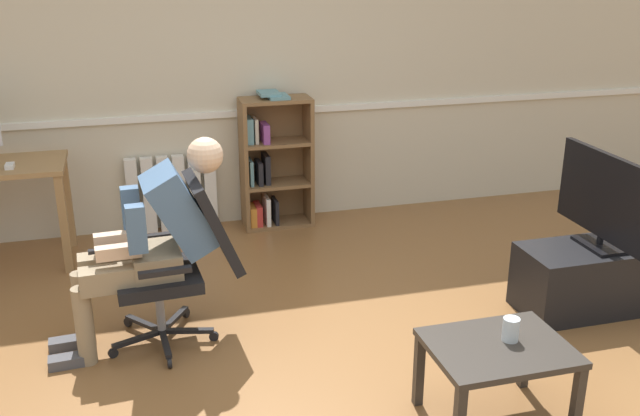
{
  "coord_description": "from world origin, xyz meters",
  "views": [
    {
      "loc": [
        -0.91,
        -3.02,
        2.16
      ],
      "look_at": [
        0.15,
        0.85,
        0.7
      ],
      "focal_mm": 40.0,
      "sensor_mm": 36.0,
      "label": 1
    }
  ],
  "objects_px": {
    "drinking_glass": "(511,329)",
    "office_chair": "(183,255)",
    "tv_stand": "(595,277)",
    "radiator": "(172,193)",
    "bookshelf": "(272,164)",
    "tv_screen": "(606,200)",
    "person_seated": "(151,239)",
    "coffee_table": "(498,356)",
    "computer_mouse": "(10,166)"
  },
  "relations": [
    {
      "from": "bookshelf",
      "to": "tv_stand",
      "type": "distance_m",
      "value": 2.61
    },
    {
      "from": "bookshelf",
      "to": "coffee_table",
      "type": "bearing_deg",
      "value": -80.51
    },
    {
      "from": "tv_screen",
      "to": "office_chair",
      "type": "bearing_deg",
      "value": 83.38
    },
    {
      "from": "tv_stand",
      "to": "coffee_table",
      "type": "bearing_deg",
      "value": -142.96
    },
    {
      "from": "bookshelf",
      "to": "person_seated",
      "type": "relative_size",
      "value": 0.92
    },
    {
      "from": "bookshelf",
      "to": "office_chair",
      "type": "xyz_separation_m",
      "value": [
        -0.86,
        -1.68,
        0.0
      ]
    },
    {
      "from": "radiator",
      "to": "person_seated",
      "type": "distance_m",
      "value": 1.83
    },
    {
      "from": "office_chair",
      "to": "radiator",
      "type": "bearing_deg",
      "value": 174.5
    },
    {
      "from": "computer_mouse",
      "to": "office_chair",
      "type": "relative_size",
      "value": 0.1
    },
    {
      "from": "computer_mouse",
      "to": "tv_screen",
      "type": "xyz_separation_m",
      "value": [
        3.56,
        -1.58,
        -0.04
      ]
    },
    {
      "from": "computer_mouse",
      "to": "tv_stand",
      "type": "relative_size",
      "value": 0.1
    },
    {
      "from": "person_seated",
      "to": "tv_stand",
      "type": "height_order",
      "value": "person_seated"
    },
    {
      "from": "office_chair",
      "to": "tv_screen",
      "type": "height_order",
      "value": "tv_screen"
    },
    {
      "from": "drinking_glass",
      "to": "computer_mouse",
      "type": "bearing_deg",
      "value": 135.14
    },
    {
      "from": "office_chair",
      "to": "drinking_glass",
      "type": "relative_size",
      "value": 8.49
    },
    {
      "from": "drinking_glass",
      "to": "office_chair",
      "type": "bearing_deg",
      "value": 140.4
    },
    {
      "from": "office_chair",
      "to": "coffee_table",
      "type": "relative_size",
      "value": 1.5
    },
    {
      "from": "radiator",
      "to": "drinking_glass",
      "type": "bearing_deg",
      "value": -65.32
    },
    {
      "from": "tv_stand",
      "to": "tv_screen",
      "type": "xyz_separation_m",
      "value": [
        0.0,
        -0.0,
        0.52
      ]
    },
    {
      "from": "computer_mouse",
      "to": "radiator",
      "type": "distance_m",
      "value": 1.29
    },
    {
      "from": "drinking_glass",
      "to": "coffee_table",
      "type": "bearing_deg",
      "value": -159.53
    },
    {
      "from": "tv_screen",
      "to": "tv_stand",
      "type": "bearing_deg",
      "value": 90.0
    },
    {
      "from": "office_chair",
      "to": "person_seated",
      "type": "distance_m",
      "value": 0.21
    },
    {
      "from": "computer_mouse",
      "to": "person_seated",
      "type": "relative_size",
      "value": 0.08
    },
    {
      "from": "coffee_table",
      "to": "bookshelf",
      "type": "bearing_deg",
      "value": 99.49
    },
    {
      "from": "computer_mouse",
      "to": "office_chair",
      "type": "xyz_separation_m",
      "value": [
        1.04,
        -1.27,
        -0.25
      ]
    },
    {
      "from": "computer_mouse",
      "to": "coffee_table",
      "type": "height_order",
      "value": "computer_mouse"
    },
    {
      "from": "bookshelf",
      "to": "tv_stand",
      "type": "height_order",
      "value": "bookshelf"
    },
    {
      "from": "coffee_table",
      "to": "person_seated",
      "type": "bearing_deg",
      "value": 141.89
    },
    {
      "from": "radiator",
      "to": "tv_screen",
      "type": "bearing_deg",
      "value": -40.26
    },
    {
      "from": "drinking_glass",
      "to": "bookshelf",
      "type": "bearing_deg",
      "value": 100.95
    },
    {
      "from": "radiator",
      "to": "bookshelf",
      "type": "bearing_deg",
      "value": -7.03
    },
    {
      "from": "computer_mouse",
      "to": "person_seated",
      "type": "bearing_deg",
      "value": -55.86
    },
    {
      "from": "bookshelf",
      "to": "radiator",
      "type": "distance_m",
      "value": 0.84
    },
    {
      "from": "office_chair",
      "to": "tv_stand",
      "type": "height_order",
      "value": "office_chair"
    },
    {
      "from": "office_chair",
      "to": "coffee_table",
      "type": "distance_m",
      "value": 1.81
    },
    {
      "from": "radiator",
      "to": "tv_stand",
      "type": "height_order",
      "value": "radiator"
    },
    {
      "from": "bookshelf",
      "to": "computer_mouse",
      "type": "bearing_deg",
      "value": -167.79
    },
    {
      "from": "computer_mouse",
      "to": "tv_stand",
      "type": "bearing_deg",
      "value": -23.9
    },
    {
      "from": "tv_screen",
      "to": "drinking_glass",
      "type": "bearing_deg",
      "value": 128.22
    },
    {
      "from": "tv_stand",
      "to": "tv_screen",
      "type": "relative_size",
      "value": 1.08
    },
    {
      "from": "computer_mouse",
      "to": "drinking_glass",
      "type": "height_order",
      "value": "computer_mouse"
    },
    {
      "from": "computer_mouse",
      "to": "radiator",
      "type": "bearing_deg",
      "value": 24.95
    },
    {
      "from": "computer_mouse",
      "to": "radiator",
      "type": "height_order",
      "value": "computer_mouse"
    },
    {
      "from": "bookshelf",
      "to": "tv_screen",
      "type": "distance_m",
      "value": 2.6
    },
    {
      "from": "person_seated",
      "to": "drinking_glass",
      "type": "xyz_separation_m",
      "value": [
        1.58,
        -1.16,
        -0.17
      ]
    },
    {
      "from": "computer_mouse",
      "to": "radiator",
      "type": "relative_size",
      "value": 0.14
    },
    {
      "from": "person_seated",
      "to": "coffee_table",
      "type": "bearing_deg",
      "value": 48.33
    },
    {
      "from": "tv_stand",
      "to": "computer_mouse",
      "type": "bearing_deg",
      "value": 156.1
    },
    {
      "from": "tv_screen",
      "to": "bookshelf",
      "type": "bearing_deg",
      "value": 40.22
    }
  ]
}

